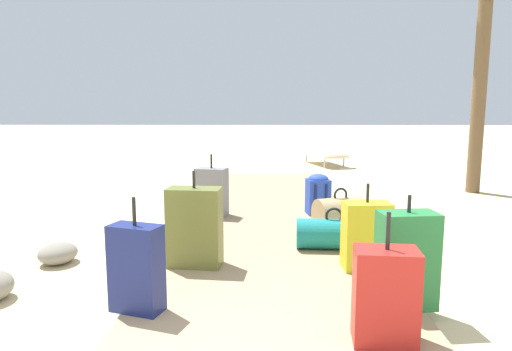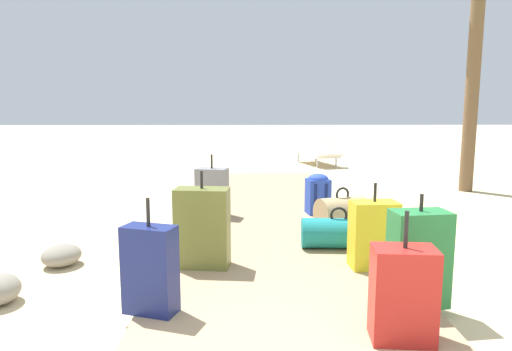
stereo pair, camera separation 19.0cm
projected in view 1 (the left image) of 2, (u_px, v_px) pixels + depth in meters
name	position (u px, v px, depth m)	size (l,w,h in m)	color
ground_plane	(269.00, 245.00, 4.70)	(60.00, 60.00, 0.00)	#D1BA8C
boardwalk	(269.00, 223.00, 5.44)	(1.98, 7.51, 0.08)	tan
duffel_bag_teal	(333.00, 234.00, 4.31)	(0.70, 0.32, 0.40)	#197A7F
suitcase_red	(385.00, 296.00, 2.58)	(0.37, 0.27, 0.76)	red
suitcase_olive	(195.00, 227.00, 3.82)	(0.46, 0.28, 0.81)	olive
duffel_bag_tan	(340.00, 213.00, 4.99)	(0.62, 0.51, 0.46)	tan
suitcase_yellow	(366.00, 236.00, 3.76)	(0.39, 0.25, 0.71)	gold
suitcase_navy	(136.00, 268.00, 2.98)	(0.37, 0.27, 0.76)	navy
suitcase_grey	(212.00, 192.00, 5.60)	(0.41, 0.31, 0.75)	slate
suitcase_green	(406.00, 260.00, 3.04)	(0.40, 0.26, 0.76)	#237538
backpack_blue	(318.00, 193.00, 5.68)	(0.30, 0.30, 0.50)	#2847B7
lounge_chair	(327.00, 152.00, 10.96)	(1.00, 1.64, 0.80)	white
rock_left_near	(58.00, 253.00, 4.14)	(0.32, 0.36, 0.19)	gray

